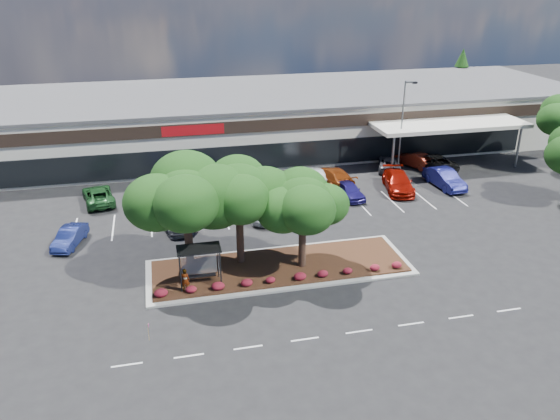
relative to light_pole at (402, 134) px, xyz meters
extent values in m
plane|color=black|center=(-14.20, -20.41, -4.10)|extent=(160.00, 160.00, 0.00)
cube|color=beige|center=(-14.20, 13.59, -1.10)|extent=(80.00, 20.00, 6.00)
cube|color=#4B4A4D|center=(-14.20, 13.59, 2.00)|extent=(80.40, 20.40, 0.30)
cube|color=black|center=(-14.20, 3.54, 0.70)|extent=(80.00, 0.25, 1.20)
cube|color=black|center=(-14.20, 3.54, -2.50)|extent=(60.00, 0.18, 2.60)
cube|color=#A30B11|center=(-20.20, 3.47, 0.70)|extent=(6.00, 0.12, 1.00)
cube|color=beige|center=(5.80, 1.09, 0.30)|extent=(16.00, 5.00, 0.40)
cylinder|color=gray|center=(-1.20, -0.91, -2.00)|extent=(0.24, 0.24, 4.20)
cylinder|color=gray|center=(12.80, -0.91, -2.00)|extent=(0.24, 0.24, 4.20)
cube|color=#A1A19C|center=(-16.20, -16.41, -4.03)|extent=(18.00, 6.00, 0.15)
cube|color=#482B18|center=(-16.20, -16.41, -3.90)|extent=(17.20, 5.20, 0.12)
cube|color=silver|center=(-26.20, -24.41, -4.10)|extent=(1.60, 0.12, 0.01)
cube|color=silver|center=(-23.00, -24.41, -4.10)|extent=(1.60, 0.12, 0.01)
cube|color=silver|center=(-19.80, -24.41, -4.10)|extent=(1.60, 0.12, 0.01)
cube|color=silver|center=(-16.60, -24.41, -4.10)|extent=(1.60, 0.12, 0.01)
cube|color=silver|center=(-13.40, -24.41, -4.10)|extent=(1.60, 0.12, 0.01)
cube|color=silver|center=(-10.20, -24.41, -4.10)|extent=(1.60, 0.12, 0.01)
cube|color=silver|center=(-7.00, -24.41, -4.10)|extent=(1.60, 0.12, 0.01)
cube|color=silver|center=(-3.80, -24.41, -4.10)|extent=(1.60, 0.12, 0.01)
cube|color=silver|center=(-30.70, -6.91, -4.10)|extent=(0.12, 5.00, 0.01)
cube|color=silver|center=(-27.70, -6.91, -4.10)|extent=(0.12, 5.00, 0.01)
cube|color=silver|center=(-24.70, -6.91, -4.10)|extent=(0.12, 5.00, 0.01)
cube|color=silver|center=(-21.70, -6.91, -4.10)|extent=(0.12, 5.00, 0.01)
cube|color=silver|center=(-18.70, -6.91, -4.10)|extent=(0.12, 5.00, 0.01)
cube|color=silver|center=(-15.70, -6.91, -4.10)|extent=(0.12, 5.00, 0.01)
cube|color=silver|center=(-12.70, -6.91, -4.10)|extent=(0.12, 5.00, 0.01)
cube|color=silver|center=(-9.70, -6.91, -4.10)|extent=(0.12, 5.00, 0.01)
cube|color=silver|center=(-6.70, -6.91, -4.10)|extent=(0.12, 5.00, 0.01)
cube|color=silver|center=(-3.70, -6.91, -4.10)|extent=(0.12, 5.00, 0.01)
cube|color=silver|center=(-0.70, -6.91, -4.10)|extent=(0.12, 5.00, 0.01)
cube|color=silver|center=(2.30, -6.91, -4.10)|extent=(0.12, 5.00, 0.01)
cylinder|color=black|center=(-22.95, -16.96, -2.59)|extent=(0.08, 0.08, 2.50)
cylinder|color=black|center=(-20.45, -16.96, -2.59)|extent=(0.08, 0.08, 2.50)
cylinder|color=black|center=(-22.95, -18.26, -2.59)|extent=(0.08, 0.08, 2.50)
cylinder|color=black|center=(-20.45, -18.26, -2.59)|extent=(0.08, 0.08, 2.50)
cube|color=black|center=(-21.70, -17.61, -1.30)|extent=(2.75, 1.55, 0.10)
cube|color=silver|center=(-21.70, -16.96, -2.47)|extent=(2.30, 0.03, 2.00)
cube|color=black|center=(-21.70, -17.36, -3.39)|extent=(2.00, 0.35, 0.06)
cone|color=#19380D|center=(19.80, 23.59, 0.40)|extent=(3.96, 3.96, 9.00)
imported|color=#594C47|center=(-22.71, -18.25, -3.05)|extent=(0.65, 0.50, 1.58)
cube|color=#A1A19C|center=(-0.11, 0.02, -3.90)|extent=(0.50, 0.50, 0.40)
cylinder|color=gray|center=(-0.11, 0.02, 0.74)|extent=(0.14, 0.14, 8.89)
cube|color=gray|center=(0.34, -0.05, 5.04)|extent=(0.92, 0.36, 0.14)
cube|color=black|center=(0.83, -0.14, 4.97)|extent=(0.49, 0.37, 0.18)
cube|color=tan|center=(-25.04, -22.55, -3.56)|extent=(0.03, 0.03, 1.08)
cube|color=#F941A4|center=(-24.99, -22.55, -3.11)|extent=(0.02, 0.14, 0.18)
imported|color=navy|center=(-30.64, -9.39, -3.43)|extent=(2.49, 4.28, 1.33)
imported|color=slate|center=(-22.97, -8.06, -3.39)|extent=(3.24, 5.29, 1.43)
imported|color=#771C01|center=(-21.68, -7.86, -3.43)|extent=(2.77, 4.25, 1.35)
imported|color=silver|center=(-15.79, -7.37, -3.30)|extent=(3.50, 6.09, 1.60)
imported|color=brown|center=(-12.86, -5.95, -3.31)|extent=(4.39, 6.23, 1.58)
imported|color=#A1A7AD|center=(-9.92, -5.78, -3.33)|extent=(2.98, 4.85, 1.54)
imported|color=navy|center=(-7.21, -5.19, -3.37)|extent=(2.20, 4.44, 1.45)
imported|color=#8A0E04|center=(-2.13, -4.51, -3.27)|extent=(3.55, 6.10, 1.66)
imported|color=#111354|center=(2.53, -4.68, -3.25)|extent=(2.17, 5.31, 1.71)
imported|color=#1B4A21|center=(-29.15, -1.37, -3.38)|extent=(3.33, 5.55, 1.44)
imported|color=#161855|center=(-24.01, -2.27, -3.41)|extent=(1.98, 4.78, 1.38)
imported|color=navy|center=(-18.98, 1.76, -3.26)|extent=(4.10, 6.52, 1.68)
imported|color=#1A481B|center=(-10.88, -2.60, -3.41)|extent=(3.83, 5.49, 1.39)
imported|color=maroon|center=(-7.62, -1.81, -3.25)|extent=(3.35, 6.19, 1.70)
imported|color=#ACB1B8|center=(-9.36, -0.84, -3.37)|extent=(2.28, 4.61, 1.45)
imported|color=#5B5A61|center=(-0.49, 1.19, -3.44)|extent=(3.86, 5.23, 1.32)
imported|color=black|center=(3.66, 0.25, -3.27)|extent=(4.17, 6.49, 1.66)
imported|color=maroon|center=(2.48, 1.43, -3.35)|extent=(3.36, 4.82, 1.51)
camera|label=1|loc=(-23.56, -48.38, 14.61)|focal=35.00mm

